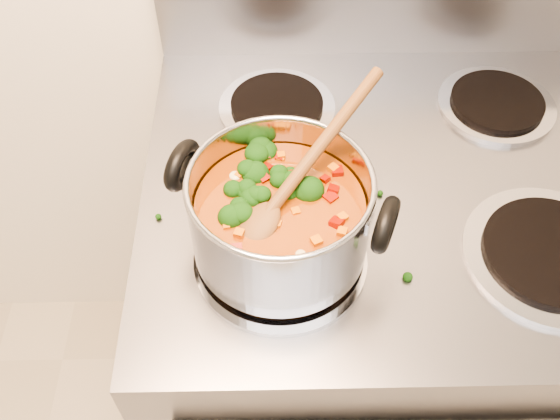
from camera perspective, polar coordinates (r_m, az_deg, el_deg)
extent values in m
cube|color=gray|center=(1.34, 7.94, -10.18)|extent=(0.78, 0.68, 0.92)
cube|color=gray|center=(1.16, 9.18, 17.57)|extent=(0.78, 0.03, 0.16)
cylinder|color=#A5A5AD|center=(0.85, 0.05, -4.49)|extent=(0.24, 0.24, 0.01)
cylinder|color=black|center=(0.85, 0.05, -4.18)|extent=(0.19, 0.19, 0.01)
cylinder|color=#A5A5AD|center=(0.94, 23.43, -3.77)|extent=(0.24, 0.24, 0.01)
cylinder|color=black|center=(0.93, 23.58, -3.48)|extent=(0.19, 0.19, 0.01)
cylinder|color=#A5A5AD|center=(1.06, -0.28, 9.35)|extent=(0.20, 0.20, 0.01)
cylinder|color=black|center=(1.06, -0.28, 9.67)|extent=(0.15, 0.15, 0.01)
cylinder|color=#A5A5AD|center=(1.13, 19.16, 9.07)|extent=(0.20, 0.20, 0.01)
cylinder|color=black|center=(1.12, 19.26, 9.38)|extent=(0.15, 0.15, 0.01)
cylinder|color=#A5A5AD|center=(0.80, 0.00, -0.41)|extent=(0.23, 0.23, 0.13)
torus|color=#A5A5AD|center=(0.75, 0.00, 2.58)|extent=(0.24, 0.24, 0.01)
cylinder|color=#903D0D|center=(0.82, 0.00, -1.32)|extent=(0.22, 0.22, 0.08)
torus|color=black|center=(0.81, -8.93, 4.05)|extent=(0.05, 0.08, 0.08)
torus|color=black|center=(0.75, 9.65, -1.32)|extent=(0.05, 0.08, 0.08)
ellipsoid|color=black|center=(0.83, 2.63, 4.30)|extent=(0.04, 0.04, 0.03)
ellipsoid|color=black|center=(0.80, -2.54, 2.00)|extent=(0.04, 0.04, 0.03)
ellipsoid|color=black|center=(0.84, -0.07, 4.79)|extent=(0.04, 0.04, 0.03)
ellipsoid|color=black|center=(0.81, -3.90, 2.21)|extent=(0.04, 0.04, 0.03)
ellipsoid|color=black|center=(0.78, -1.00, -0.07)|extent=(0.04, 0.04, 0.03)
ellipsoid|color=black|center=(0.82, 2.90, 3.26)|extent=(0.04, 0.04, 0.03)
ellipsoid|color=black|center=(0.82, -0.84, 3.38)|extent=(0.04, 0.04, 0.03)
ellipsoid|color=black|center=(0.82, 1.65, 3.16)|extent=(0.04, 0.04, 0.03)
ellipsoid|color=#8B0505|center=(0.81, 3.86, 2.21)|extent=(0.01, 0.01, 0.01)
ellipsoid|color=#8B0505|center=(0.81, -2.32, 2.54)|extent=(0.01, 0.01, 0.01)
ellipsoid|color=#8B0505|center=(0.76, -4.45, -1.69)|extent=(0.01, 0.01, 0.01)
ellipsoid|color=#8B0505|center=(0.77, 2.37, -0.53)|extent=(0.01, 0.01, 0.01)
ellipsoid|color=#8B0505|center=(0.76, 1.11, -1.97)|extent=(0.01, 0.01, 0.01)
ellipsoid|color=#8B0505|center=(0.82, -4.24, 3.49)|extent=(0.01, 0.01, 0.01)
ellipsoid|color=#8B0505|center=(0.83, -2.12, 4.28)|extent=(0.01, 0.01, 0.01)
ellipsoid|color=#8B0505|center=(0.74, 2.41, -3.86)|extent=(0.01, 0.01, 0.01)
ellipsoid|color=#8B0505|center=(0.78, 5.41, 0.06)|extent=(0.01, 0.01, 0.01)
ellipsoid|color=#8B0505|center=(0.73, -0.24, -4.86)|extent=(0.01, 0.01, 0.01)
ellipsoid|color=#8B0505|center=(0.74, 1.39, -4.47)|extent=(0.01, 0.01, 0.01)
ellipsoid|color=#CA630B|center=(0.74, 3.68, -4.18)|extent=(0.01, 0.01, 0.01)
ellipsoid|color=#CA630B|center=(0.80, 0.75, 1.35)|extent=(0.01, 0.01, 0.01)
ellipsoid|color=#CA630B|center=(0.83, 2.01, 4.16)|extent=(0.01, 0.01, 0.01)
ellipsoid|color=#CA630B|center=(0.78, 3.81, -0.53)|extent=(0.01, 0.01, 0.01)
ellipsoid|color=#CA630B|center=(0.78, -3.95, -0.47)|extent=(0.01, 0.01, 0.01)
ellipsoid|color=#CA630B|center=(0.79, 1.45, 0.47)|extent=(0.01, 0.01, 0.01)
ellipsoid|color=#CA630B|center=(0.75, -2.22, -2.79)|extent=(0.01, 0.01, 0.01)
ellipsoid|color=#CA630B|center=(0.74, -3.51, -4.48)|extent=(0.01, 0.01, 0.01)
ellipsoid|color=#CA630B|center=(0.84, -1.21, 5.09)|extent=(0.01, 0.01, 0.01)
ellipsoid|color=#CA630B|center=(0.77, 5.02, -0.86)|extent=(0.01, 0.01, 0.01)
ellipsoid|color=#CA630B|center=(0.82, -3.84, 3.10)|extent=(0.01, 0.01, 0.01)
ellipsoid|color=#CA630B|center=(0.82, 3.79, 3.53)|extent=(0.01, 0.01, 0.01)
ellipsoid|color=beige|center=(0.75, 3.41, -3.04)|extent=(0.02, 0.02, 0.01)
ellipsoid|color=beige|center=(0.80, -0.94, 2.12)|extent=(0.02, 0.02, 0.01)
ellipsoid|color=beige|center=(0.83, 3.01, 3.87)|extent=(0.02, 0.02, 0.01)
ellipsoid|color=beige|center=(0.82, -3.57, 2.94)|extent=(0.02, 0.02, 0.01)
ellipsoid|color=beige|center=(0.76, 3.51, -2.06)|extent=(0.02, 0.02, 0.01)
ellipsoid|color=brown|center=(0.77, -2.09, -1.57)|extent=(0.09, 0.09, 0.04)
cylinder|color=brown|center=(0.80, 3.70, 5.87)|extent=(0.18, 0.21, 0.10)
ellipsoid|color=black|center=(0.85, -11.54, -6.54)|extent=(0.01, 0.01, 0.01)
ellipsoid|color=black|center=(0.87, 12.34, -5.10)|extent=(0.01, 0.01, 0.01)
ellipsoid|color=black|center=(0.85, -11.92, -6.75)|extent=(0.01, 0.01, 0.01)
ellipsoid|color=black|center=(0.82, -10.42, -9.34)|extent=(0.01, 0.01, 0.01)
ellipsoid|color=black|center=(0.95, -7.38, 2.55)|extent=(0.01, 0.01, 0.01)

